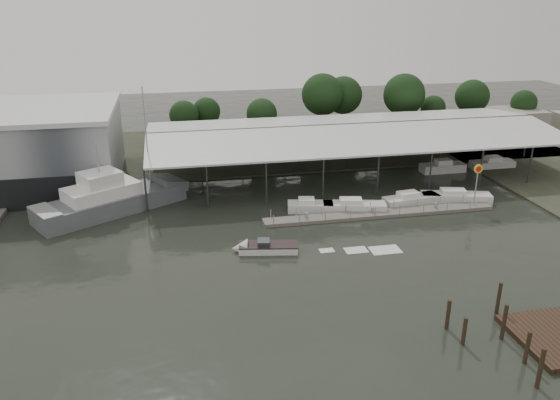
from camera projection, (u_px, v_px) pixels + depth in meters
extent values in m
plane|color=#232820|center=(271.00, 266.00, 52.48)|extent=(200.00, 200.00, 0.00)
cube|color=#373C2D|center=(225.00, 149.00, 90.89)|extent=(140.00, 30.00, 0.30)
cube|color=gray|center=(25.00, 149.00, 73.00)|extent=(24.00, 20.00, 10.00)
cube|color=black|center=(9.00, 196.00, 64.87)|extent=(24.00, 0.30, 4.00)
cube|color=silver|center=(18.00, 111.00, 71.13)|extent=(24.50, 20.50, 0.60)
cube|color=#2C2F31|center=(351.00, 124.00, 78.82)|extent=(58.00, 0.40, 0.30)
cylinder|color=#2C2F31|center=(146.00, 190.00, 64.39)|extent=(0.24, 0.24, 5.50)
cylinder|color=#2C2F31|center=(150.00, 141.00, 85.44)|extent=(0.24, 0.24, 5.50)
cylinder|color=#2C2F31|center=(486.00, 125.00, 96.12)|extent=(0.24, 0.24, 5.50)
cube|color=slate|center=(380.00, 214.00, 64.32)|extent=(28.00, 2.00, 0.40)
cylinder|color=gray|center=(274.00, 221.00, 60.89)|extent=(0.10, 0.10, 1.20)
cylinder|color=gray|center=(478.00, 199.00, 67.33)|extent=(0.10, 0.10, 1.20)
cube|color=gray|center=(373.00, 211.00, 63.96)|extent=(0.30, 0.30, 0.70)
cylinder|color=gray|center=(476.00, 189.00, 65.71)|extent=(0.16, 0.16, 5.00)
cylinder|color=yellow|center=(478.00, 169.00, 64.81)|extent=(1.10, 0.12, 1.10)
cylinder|color=red|center=(479.00, 169.00, 64.75)|extent=(0.70, 0.05, 0.70)
cube|color=gray|center=(513.00, 120.00, 103.08)|extent=(10.00, 8.00, 4.00)
cube|color=#575B60|center=(112.00, 204.00, 65.29)|extent=(17.83, 13.70, 2.40)
cube|color=#575B60|center=(167.00, 182.00, 69.87)|extent=(5.50, 6.05, 1.84)
cube|color=silver|center=(102.00, 192.00, 63.98)|extent=(9.36, 8.05, 1.80)
cube|color=silver|center=(100.00, 179.00, 63.37)|extent=(5.56, 5.39, 1.61)
cylinder|color=gray|center=(98.00, 159.00, 62.51)|extent=(0.18, 0.18, 3.50)
cube|color=gray|center=(45.00, 211.00, 59.89)|extent=(4.44, 5.41, 0.15)
cube|color=silver|center=(148.00, 195.00, 69.29)|extent=(9.31, 5.59, 1.40)
cube|color=silver|center=(136.00, 191.00, 68.25)|extent=(3.32, 2.69, 0.80)
cylinder|color=gray|center=(147.00, 140.00, 66.96)|extent=(0.16, 0.16, 13.14)
cylinder|color=gray|center=(138.00, 187.00, 68.21)|extent=(3.32, 1.35, 0.12)
cube|color=silver|center=(268.00, 248.00, 55.39)|extent=(6.18, 3.00, 0.90)
cone|color=silver|center=(240.00, 248.00, 55.33)|extent=(1.92, 2.25, 2.00)
cube|color=black|center=(268.00, 245.00, 55.25)|extent=(6.19, 3.06, 0.12)
cube|color=#2C2F31|center=(264.00, 242.00, 55.15)|extent=(1.43, 1.59, 0.50)
cube|color=silver|center=(327.00, 250.00, 55.63)|extent=(2.30, 1.50, 0.04)
cube|color=silver|center=(356.00, 250.00, 55.70)|extent=(3.10, 2.00, 0.04)
cube|color=silver|center=(385.00, 250.00, 55.76)|extent=(3.90, 2.50, 0.04)
cube|color=silver|center=(310.00, 207.00, 65.53)|extent=(5.75, 3.26, 1.10)
cube|color=silver|center=(306.00, 201.00, 65.16)|extent=(2.18, 1.96, 0.70)
cube|color=silver|center=(354.00, 207.00, 65.47)|extent=(7.81, 3.79, 1.10)
cube|color=silver|center=(351.00, 201.00, 65.09)|extent=(2.92, 2.14, 0.70)
cube|color=silver|center=(411.00, 200.00, 67.61)|extent=(7.46, 3.17, 1.10)
cube|color=silver|center=(408.00, 195.00, 67.23)|extent=(2.73, 1.94, 0.70)
cube|color=silver|center=(456.00, 198.00, 68.54)|extent=(8.83, 4.31, 1.10)
cube|color=silver|center=(453.00, 192.00, 68.16)|extent=(3.30, 2.32, 0.70)
cylinder|color=#312718|center=(504.00, 325.00, 41.12)|extent=(0.32, 0.32, 3.59)
cylinder|color=#312718|center=(527.00, 351.00, 38.50)|extent=(0.32, 0.32, 3.19)
cylinder|color=#312718|center=(464.00, 335.00, 40.59)|extent=(0.32, 0.32, 2.90)
cylinder|color=#312718|center=(448.00, 318.00, 42.47)|extent=(0.32, 0.32, 3.13)
cylinder|color=#312718|center=(498.00, 301.00, 44.42)|extent=(0.32, 0.32, 3.45)
cylinder|color=#312718|center=(540.00, 372.00, 36.01)|extent=(0.32, 0.32, 3.68)
cylinder|color=black|center=(185.00, 134.00, 94.12)|extent=(0.50, 0.50, 3.56)
sphere|color=#1C3917|center=(184.00, 115.00, 92.97)|extent=(4.98, 4.98, 4.98)
cylinder|color=black|center=(207.00, 129.00, 97.58)|extent=(0.50, 0.50, 3.49)
sphere|color=#1C3917|center=(207.00, 111.00, 96.46)|extent=(4.89, 4.89, 4.89)
cylinder|color=black|center=(262.00, 133.00, 93.99)|extent=(0.50, 0.50, 3.75)
sphere|color=#1C3917|center=(262.00, 114.00, 92.79)|extent=(5.24, 5.24, 5.24)
cylinder|color=black|center=(322.00, 121.00, 99.31)|extent=(0.50, 0.50, 5.33)
sphere|color=#1C3917|center=(322.00, 94.00, 97.59)|extent=(7.47, 7.47, 7.47)
cylinder|color=black|center=(342.00, 119.00, 101.74)|extent=(0.50, 0.50, 4.92)
sphere|color=#1C3917|center=(343.00, 95.00, 100.16)|extent=(6.89, 6.89, 6.89)
cylinder|color=black|center=(402.00, 121.00, 99.40)|extent=(0.50, 0.50, 5.31)
sphere|color=#1C3917|center=(404.00, 95.00, 97.69)|extent=(7.44, 7.44, 7.44)
cylinder|color=black|center=(431.00, 123.00, 102.01)|extent=(0.50, 0.50, 3.26)
sphere|color=#1C3917|center=(433.00, 108.00, 100.96)|extent=(4.57, 4.57, 4.57)
cylinder|color=black|center=(469.00, 118.00, 103.54)|extent=(0.50, 0.50, 4.51)
sphere|color=#1C3917|center=(472.00, 97.00, 102.09)|extent=(6.31, 6.31, 6.31)
cylinder|color=black|center=(521.00, 119.00, 104.95)|extent=(0.50, 0.50, 3.47)
sphere|color=#1C3917|center=(524.00, 103.00, 103.83)|extent=(4.86, 4.86, 4.86)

